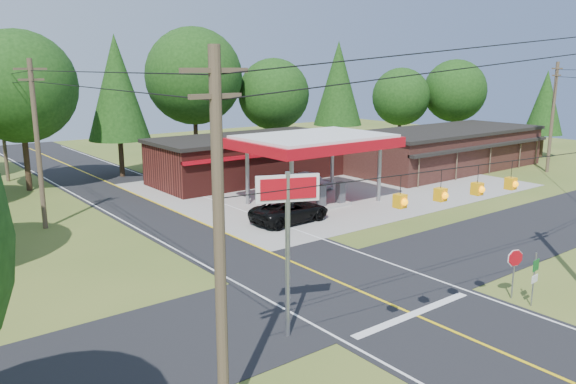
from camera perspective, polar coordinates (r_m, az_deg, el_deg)
ground at (r=25.25m, az=6.25°, el=-9.57°), size 120.00×120.00×0.00m
main_highway at (r=25.25m, az=6.26°, el=-9.55°), size 8.00×120.00×0.02m
cross_road at (r=25.25m, az=6.26°, el=-9.53°), size 70.00×7.00×0.02m
lane_center_yellow at (r=25.24m, az=6.26°, el=-9.51°), size 0.15×110.00×0.00m
gas_canopy at (r=39.43m, az=2.70°, el=4.93°), size 10.60×7.40×4.88m
convenience_store at (r=48.26m, az=-4.15°, el=3.48°), size 16.40×7.55×3.80m
strip_building at (r=55.65m, az=15.72°, el=4.25°), size 20.40×8.75×3.80m
utility_pole_near_left at (r=14.24m, az=-6.98°, el=-4.98°), size 1.80×0.30×10.00m
utility_pole_far_left at (r=35.96m, az=-24.11°, el=4.62°), size 1.80×0.30×10.00m
utility_pole_far_right at (r=56.74m, az=25.28°, el=7.02°), size 1.80×0.30×10.00m
utility_pole_north at (r=52.86m, az=-27.03°, el=6.04°), size 0.30×0.30×9.50m
overhead_beacons at (r=19.04m, az=17.13°, el=2.13°), size 17.04×2.04×1.03m
treeline_backdrop at (r=44.25m, az=-15.09°, el=9.53°), size 70.27×51.59×13.30m
suv_car at (r=35.02m, az=0.22°, el=-1.92°), size 5.56×5.56×1.47m
sedan_car at (r=44.95m, az=2.25°, el=1.22°), size 4.64×4.64×1.33m
big_stop_sign at (r=19.28m, az=-0.01°, el=-2.71°), size 2.09×0.94×6.03m
octagonal_stop_sign at (r=25.17m, az=22.05°, el=-6.63°), size 0.73×0.30×2.17m
route_sign_post at (r=24.76m, az=23.77°, el=-7.68°), size 0.47×0.10×2.29m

